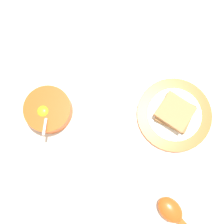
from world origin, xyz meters
name	(u,v)px	position (x,y,z in m)	size (l,w,h in m)	color
ground_plane	(102,128)	(0.00, 0.00, 0.00)	(3.00, 3.00, 0.00)	silver
egg_bowl	(48,110)	(0.04, 0.16, 0.02)	(0.15, 0.14, 0.07)	#DB5119
toast_plate	(174,115)	(0.05, -0.22, 0.01)	(0.22, 0.22, 0.01)	#DB5119
toast_sandwich	(175,113)	(0.05, -0.21, 0.03)	(0.12, 0.13, 0.03)	#9E7042
soup_spoon	(172,212)	(-0.23, -0.21, 0.02)	(0.13, 0.13, 0.04)	#DB5119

